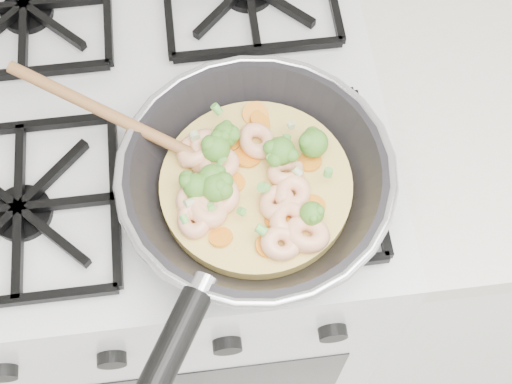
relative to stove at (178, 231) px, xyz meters
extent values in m
cube|color=white|center=(0.00, 0.00, -0.01)|extent=(0.60, 0.60, 0.90)
cube|color=black|center=(0.00, 0.00, 0.45)|extent=(0.56, 0.56, 0.02)
torus|color=#B8B8BF|center=(0.12, -0.17, 0.52)|extent=(0.31, 0.31, 0.01)
cylinder|color=#EACC66|center=(0.12, -0.17, 0.48)|extent=(0.22, 0.22, 0.02)
ellipsoid|color=#976237|center=(0.08, -0.14, 0.50)|extent=(0.07, 0.06, 0.02)
cylinder|color=#976237|center=(-0.03, -0.08, 0.53)|extent=(0.21, 0.13, 0.07)
torus|color=#FCC095|center=(0.08, -0.18, 0.50)|extent=(0.06, 0.06, 0.03)
torus|color=#FCC095|center=(0.15, -0.22, 0.50)|extent=(0.07, 0.07, 0.03)
torus|color=#FCC095|center=(0.07, -0.20, 0.50)|extent=(0.07, 0.06, 0.03)
torus|color=#FCC095|center=(0.16, -0.16, 0.50)|extent=(0.06, 0.06, 0.02)
torus|color=#FCC095|center=(0.05, -0.21, 0.50)|extent=(0.05, 0.05, 0.02)
torus|color=#FCC095|center=(0.14, -0.25, 0.50)|extent=(0.05, 0.05, 0.03)
torus|color=#FCC095|center=(0.16, -0.19, 0.50)|extent=(0.07, 0.06, 0.03)
torus|color=#FCC095|center=(0.06, -0.12, 0.50)|extent=(0.07, 0.07, 0.03)
torus|color=#FCC095|center=(0.08, -0.15, 0.50)|extent=(0.07, 0.07, 0.02)
torus|color=#FCC095|center=(0.05, -0.19, 0.50)|extent=(0.06, 0.06, 0.02)
torus|color=#FCC095|center=(0.14, -0.20, 0.50)|extent=(0.06, 0.06, 0.03)
torus|color=#FCC095|center=(0.17, -0.24, 0.50)|extent=(0.07, 0.07, 0.02)
torus|color=#FCC095|center=(0.13, -0.12, 0.50)|extent=(0.06, 0.06, 0.02)
torus|color=#FCC095|center=(0.07, -0.12, 0.50)|extent=(0.06, 0.06, 0.02)
ellipsoid|color=#549330|center=(0.06, -0.17, 0.51)|extent=(0.04, 0.04, 0.03)
ellipsoid|color=#549330|center=(0.09, -0.11, 0.51)|extent=(0.04, 0.04, 0.03)
ellipsoid|color=#549330|center=(0.07, -0.16, 0.51)|extent=(0.04, 0.04, 0.03)
ellipsoid|color=#549330|center=(0.18, -0.22, 0.51)|extent=(0.03, 0.03, 0.03)
ellipsoid|color=#549330|center=(0.15, -0.14, 0.51)|extent=(0.04, 0.04, 0.03)
ellipsoid|color=#549330|center=(0.08, -0.18, 0.51)|extent=(0.04, 0.04, 0.03)
ellipsoid|color=#549330|center=(0.08, -0.13, 0.51)|extent=(0.04, 0.04, 0.03)
ellipsoid|color=#549330|center=(0.19, -0.14, 0.51)|extent=(0.04, 0.04, 0.03)
cylinder|color=orange|center=(0.17, -0.22, 0.50)|extent=(0.03, 0.03, 0.01)
cylinder|color=orange|center=(0.18, -0.20, 0.50)|extent=(0.03, 0.03, 0.01)
cylinder|color=orange|center=(0.19, -0.15, 0.50)|extent=(0.03, 0.03, 0.01)
cylinder|color=orange|center=(0.15, -0.23, 0.50)|extent=(0.03, 0.03, 0.01)
cylinder|color=orange|center=(0.12, -0.25, 0.50)|extent=(0.03, 0.04, 0.01)
cylinder|color=orange|center=(0.12, -0.14, 0.50)|extent=(0.03, 0.03, 0.01)
cylinder|color=orange|center=(0.06, -0.12, 0.50)|extent=(0.03, 0.03, 0.01)
cylinder|color=orange|center=(0.13, -0.08, 0.50)|extent=(0.03, 0.03, 0.01)
cylinder|color=orange|center=(0.08, -0.14, 0.50)|extent=(0.03, 0.03, 0.01)
cylinder|color=orange|center=(0.14, -0.22, 0.50)|extent=(0.04, 0.04, 0.01)
cylinder|color=orange|center=(0.10, -0.11, 0.50)|extent=(0.04, 0.04, 0.00)
cylinder|color=orange|center=(0.10, -0.16, 0.50)|extent=(0.03, 0.03, 0.01)
cylinder|color=orange|center=(0.08, -0.12, 0.50)|extent=(0.04, 0.04, 0.01)
cylinder|color=orange|center=(0.05, -0.12, 0.50)|extent=(0.04, 0.04, 0.01)
cylinder|color=orange|center=(0.14, -0.09, 0.50)|extent=(0.03, 0.03, 0.01)
cylinder|color=orange|center=(0.08, -0.23, 0.50)|extent=(0.03, 0.03, 0.01)
cylinder|color=#62B94A|center=(0.10, -0.21, 0.51)|extent=(0.01, 0.01, 0.01)
cylinder|color=#62B94A|center=(0.13, -0.19, 0.52)|extent=(0.01, 0.01, 0.01)
cylinder|color=#B6C88D|center=(0.06, -0.11, 0.52)|extent=(0.01, 0.01, 0.01)
cylinder|color=#62B94A|center=(0.16, -0.13, 0.51)|extent=(0.01, 0.01, 0.01)
cylinder|color=#62B94A|center=(0.14, -0.15, 0.52)|extent=(0.01, 0.01, 0.01)
cylinder|color=#62B94A|center=(0.12, -0.24, 0.52)|extent=(0.01, 0.01, 0.01)
cylinder|color=#62B94A|center=(0.08, -0.15, 0.51)|extent=(0.01, 0.01, 0.01)
cylinder|color=#B6C88D|center=(0.08, -0.17, 0.52)|extent=(0.01, 0.01, 0.01)
cylinder|color=#62B94A|center=(0.06, -0.17, 0.51)|extent=(0.01, 0.01, 0.01)
cylinder|color=#62B94A|center=(0.09, -0.08, 0.52)|extent=(0.01, 0.01, 0.01)
cylinder|color=#B6C88D|center=(0.17, -0.11, 0.51)|extent=(0.01, 0.01, 0.01)
cylinder|color=#62B94A|center=(0.04, -0.21, 0.51)|extent=(0.01, 0.01, 0.01)
cylinder|color=#B6C88D|center=(0.05, -0.19, 0.51)|extent=(0.01, 0.01, 0.01)
cylinder|color=#62B94A|center=(0.20, -0.18, 0.52)|extent=(0.01, 0.01, 0.01)
cylinder|color=#62B94A|center=(0.19, -0.15, 0.52)|extent=(0.01, 0.01, 0.01)
cylinder|color=#62B94A|center=(0.09, -0.14, 0.51)|extent=(0.01, 0.01, 0.01)
cylinder|color=#B6C88D|center=(0.17, -0.17, 0.51)|extent=(0.01, 0.01, 0.01)
cylinder|color=#62B94A|center=(0.07, -0.20, 0.51)|extent=(0.01, 0.01, 0.01)
camera|label=1|loc=(0.08, -0.53, 1.21)|focal=50.46mm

